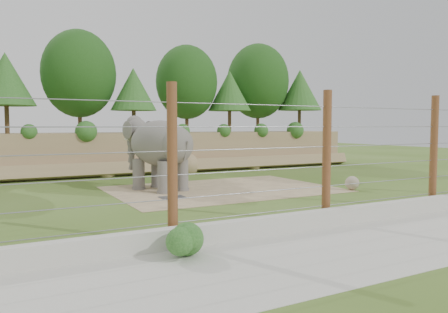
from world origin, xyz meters
TOP-DOWN VIEW (x-y plane):
  - ground at (0.00, 0.00)m, footprint 90.00×90.00m
  - back_embankment at (0.59, 12.68)m, footprint 30.00×5.52m
  - dirt_patch at (0.50, 3.00)m, footprint 10.00×7.00m
  - drain_grate at (-2.48, 1.89)m, footprint 1.00×0.60m
  - elephant at (-2.16, 4.10)m, footprint 3.04×4.46m
  - stone_ball at (5.50, -0.08)m, footprint 0.63×0.63m
  - retaining_wall at (0.00, -5.00)m, footprint 26.00×0.35m
  - walkway at (0.00, -7.00)m, footprint 26.00×4.00m
  - barrier_fence at (0.00, -4.50)m, footprint 20.26×0.26m
  - walkway_shrub at (-5.30, -5.80)m, footprint 0.78×0.78m

SIDE VIEW (x-z plane):
  - ground at x=0.00m, z-range 0.00..0.00m
  - walkway at x=0.00m, z-range 0.00..0.01m
  - dirt_patch at x=0.50m, z-range 0.00..0.02m
  - drain_grate at x=-2.48m, z-range 0.02..0.05m
  - retaining_wall at x=0.00m, z-range 0.00..0.50m
  - stone_ball at x=5.50m, z-range 0.02..0.65m
  - walkway_shrub at x=-5.30m, z-range 0.01..0.79m
  - elephant at x=-2.16m, z-range 0.00..3.33m
  - barrier_fence at x=0.00m, z-range 0.00..4.00m
  - back_embankment at x=0.59m, z-range -0.42..8.35m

